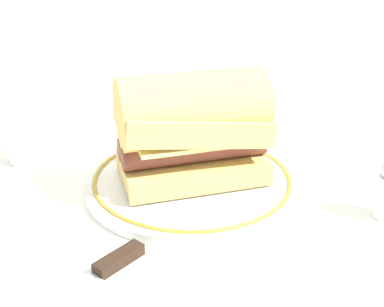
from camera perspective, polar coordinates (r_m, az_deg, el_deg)
ground_plane at (r=0.63m, az=-1.83°, el=-3.63°), size 1.50×1.50×0.00m
plate at (r=0.63m, az=0.00°, el=-3.06°), size 0.27×0.27×0.01m
sausage_sandwich at (r=0.60m, az=0.00°, el=3.15°), size 0.18×0.12×0.13m
drinking_glass at (r=0.72m, az=-17.84°, el=2.96°), size 0.07×0.07×0.11m
butter_knife at (r=0.49m, az=-11.19°, el=-13.53°), size 0.14×0.08×0.01m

